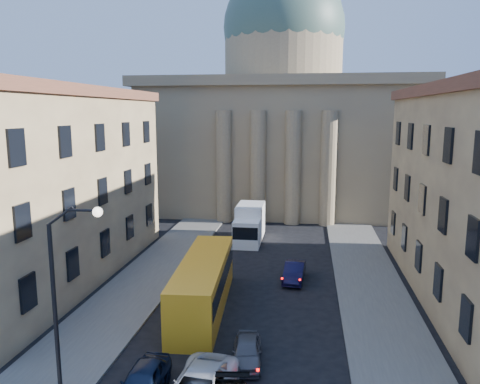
% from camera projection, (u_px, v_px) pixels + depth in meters
% --- Properties ---
extents(sidewalk_left, '(5.00, 60.00, 0.15)m').
position_uv_depth(sidewalk_left, '(123.00, 302.00, 31.71)').
color(sidewalk_left, '#595651').
rests_on(sidewalk_left, ground).
extents(sidewalk_right, '(5.00, 60.00, 0.15)m').
position_uv_depth(sidewalk_right, '(381.00, 318.00, 29.30)').
color(sidewalk_right, '#595651').
rests_on(sidewalk_right, ground).
extents(church, '(68.02, 28.76, 36.60)m').
position_uv_depth(church, '(282.00, 119.00, 65.05)').
color(church, '#866F52').
rests_on(church, ground).
extents(building_left, '(11.60, 26.60, 14.70)m').
position_uv_depth(building_left, '(33.00, 184.00, 35.58)').
color(building_left, tan).
rests_on(building_left, ground).
extents(street_lamp, '(2.62, 0.44, 8.83)m').
position_uv_depth(street_lamp, '(64.00, 283.00, 20.86)').
color(street_lamp, black).
rests_on(street_lamp, ground).
extents(car_left_near, '(1.76, 4.32, 1.47)m').
position_uv_depth(car_left_near, '(143.00, 382.00, 21.25)').
color(car_left_near, black).
rests_on(car_left_near, ground).
extents(car_right_far, '(1.87, 3.88, 1.28)m').
position_uv_depth(car_right_far, '(247.00, 351.00, 24.17)').
color(car_right_far, '#504F55').
rests_on(car_right_far, ground).
extents(car_right_distant, '(1.77, 4.33, 1.40)m').
position_uv_depth(car_right_distant, '(294.00, 272.00, 35.95)').
color(car_right_distant, black).
rests_on(car_right_distant, ground).
extents(city_bus, '(3.53, 12.07, 3.36)m').
position_uv_depth(city_bus, '(204.00, 283.00, 30.60)').
color(city_bus, orange).
rests_on(city_bus, ground).
extents(box_truck, '(2.63, 6.54, 3.58)m').
position_uv_depth(box_truck, '(249.00, 225.00, 46.81)').
color(box_truck, white).
rests_on(box_truck, ground).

